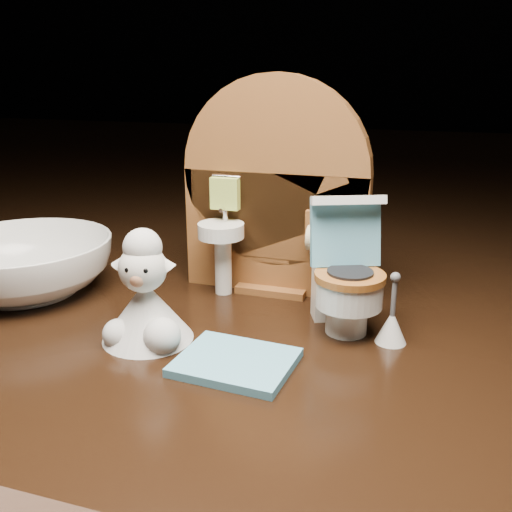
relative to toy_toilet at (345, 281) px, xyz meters
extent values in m
cube|color=black|center=(-0.06, -0.02, -0.08)|extent=(2.50, 2.50, 0.10)
cube|color=brown|center=(-0.06, 0.05, 0.01)|extent=(0.13, 0.02, 0.09)
cylinder|color=brown|center=(-0.06, 0.05, 0.06)|extent=(0.13, 0.02, 0.13)
cube|color=brown|center=(-0.06, 0.05, -0.03)|extent=(0.05, 0.04, 0.01)
cylinder|color=white|center=(-0.09, 0.03, -0.01)|extent=(0.01, 0.01, 0.04)
cylinder|color=white|center=(-0.09, 0.03, 0.02)|extent=(0.03, 0.03, 0.01)
cylinder|color=silver|center=(-0.09, 0.04, 0.03)|extent=(0.00, 0.00, 0.01)
cube|color=#B2CC4F|center=(-0.09, 0.04, 0.04)|extent=(0.02, 0.01, 0.02)
cube|color=brown|center=(-0.02, 0.04, 0.02)|extent=(0.02, 0.01, 0.02)
cylinder|color=beige|center=(-0.02, 0.03, 0.02)|extent=(0.02, 0.02, 0.02)
cylinder|color=white|center=(0.00, -0.01, -0.02)|extent=(0.03, 0.03, 0.02)
cylinder|color=white|center=(0.00, -0.01, 0.00)|extent=(0.04, 0.04, 0.02)
cylinder|color=#92511E|center=(0.00, -0.01, 0.01)|extent=(0.04, 0.04, 0.00)
cube|color=white|center=(-0.01, 0.01, -0.01)|extent=(0.04, 0.03, 0.05)
cube|color=#5CA6C2|center=(0.00, 0.01, 0.03)|extent=(0.04, 0.03, 0.04)
cube|color=white|center=(0.00, 0.00, 0.05)|extent=(0.04, 0.02, 0.01)
cylinder|color=#B9D846|center=(0.00, 0.02, 0.03)|extent=(0.01, 0.01, 0.01)
cube|color=#5CA6C2|center=(-0.05, -0.07, -0.03)|extent=(0.06, 0.05, 0.00)
cone|color=white|center=(0.03, -0.01, -0.02)|extent=(0.02, 0.02, 0.02)
cylinder|color=#59595B|center=(0.03, -0.01, 0.00)|extent=(0.00, 0.00, 0.02)
sphere|color=#59595B|center=(0.03, -0.01, 0.01)|extent=(0.01, 0.01, 0.01)
cone|color=silver|center=(-0.11, -0.05, -0.01)|extent=(0.05, 0.05, 0.04)
sphere|color=silver|center=(-0.09, -0.06, -0.02)|extent=(0.02, 0.02, 0.02)
sphere|color=silver|center=(-0.12, -0.07, -0.02)|extent=(0.02, 0.02, 0.02)
sphere|color=silver|center=(-0.11, -0.05, 0.01)|extent=(0.03, 0.03, 0.03)
sphere|color=tan|center=(-0.11, -0.06, 0.01)|extent=(0.01, 0.01, 0.01)
sphere|color=silver|center=(-0.11, -0.05, 0.03)|extent=(0.02, 0.02, 0.02)
cone|color=silver|center=(-0.12, -0.05, 0.02)|extent=(0.01, 0.01, 0.01)
cone|color=silver|center=(-0.10, -0.05, 0.02)|extent=(0.01, 0.01, 0.01)
sphere|color=black|center=(-0.11, -0.07, 0.02)|extent=(0.00, 0.00, 0.00)
sphere|color=black|center=(-0.10, -0.06, 0.02)|extent=(0.00, 0.00, 0.00)
imported|color=white|center=(-0.23, -0.01, -0.01)|extent=(0.16, 0.16, 0.04)
camera|label=1|loc=(0.05, -0.32, 0.12)|focal=40.00mm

